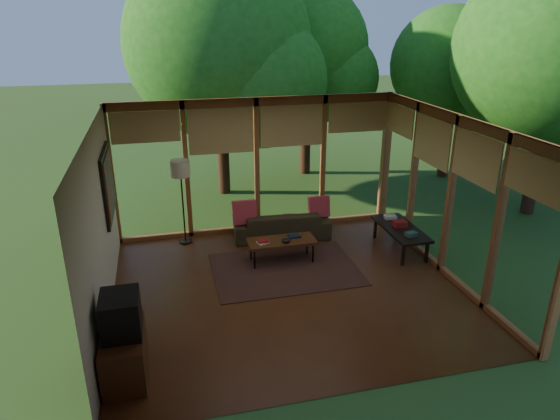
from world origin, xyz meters
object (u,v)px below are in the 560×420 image
object	(u,v)px
television	(121,314)
media_cabinet	(124,353)
floor_lamp	(181,173)
sofa	(282,224)
coffee_table	(282,242)
side_console	(401,230)

from	to	relation	value
television	media_cabinet	bearing A→B (deg)	-180.00
television	floor_lamp	size ratio (longest dim) A/B	0.33
sofa	television	bearing A→B (deg)	56.04
floor_lamp	coffee_table	xyz separation A→B (m)	(1.63, -1.25, -1.01)
sofa	coffee_table	bearing A→B (deg)	80.97
sofa	coffee_table	size ratio (longest dim) A/B	1.56
media_cabinet	television	size ratio (longest dim) A/B	1.82
coffee_table	floor_lamp	bearing A→B (deg)	142.46
side_console	coffee_table	bearing A→B (deg)	178.74
media_cabinet	floor_lamp	distance (m)	3.99
side_console	media_cabinet	bearing A→B (deg)	-153.64
floor_lamp	side_console	xyz separation A→B (m)	(3.90, -1.30, -1.00)
floor_lamp	coffee_table	distance (m)	2.29
sofa	floor_lamp	bearing A→B (deg)	-1.19
sofa	media_cabinet	xyz separation A→B (m)	(-2.85, -3.51, 0.03)
floor_lamp	coffee_table	bearing A→B (deg)	-37.54
media_cabinet	side_console	xyz separation A→B (m)	(4.87, 2.41, 0.11)
television	sofa	bearing A→B (deg)	51.07
television	side_console	size ratio (longest dim) A/B	0.39
sofa	floor_lamp	world-z (taller)	floor_lamp
sofa	side_console	world-z (taller)	sofa
sofa	media_cabinet	distance (m)	4.52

